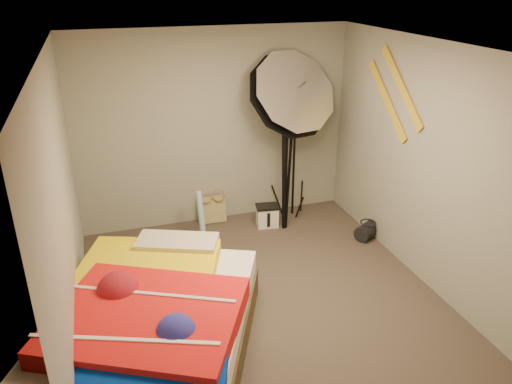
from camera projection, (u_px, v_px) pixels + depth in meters
name	position (u px, v px, depth m)	size (l,w,h in m)	color
floor	(265.00, 301.00, 5.08)	(4.00, 4.00, 0.00)	#4A4137
ceiling	(267.00, 48.00, 4.07)	(4.00, 4.00, 0.00)	silver
wall_back	(215.00, 129.00, 6.32)	(3.50, 3.50, 0.00)	gray
wall_front	(380.00, 322.00, 2.84)	(3.50, 3.50, 0.00)	gray
wall_left	(64.00, 215.00, 4.08)	(4.00, 4.00, 0.00)	gray
wall_right	(428.00, 168.00, 5.07)	(4.00, 4.00, 0.00)	gray
tote_bag	(212.00, 209.00, 6.64)	(0.35, 0.11, 0.35)	tan
wrapping_roll	(201.00, 216.00, 6.13)	(0.07, 0.07, 0.64)	#58A1BF
camera_case	(267.00, 217.00, 6.53)	(0.27, 0.19, 0.27)	silver
duffel_bag	(367.00, 231.00, 6.25)	(0.20, 0.20, 0.32)	black
wall_stripe_upper	(402.00, 87.00, 5.30)	(0.02, 1.10, 0.10)	gold
wall_stripe_lower	(387.00, 100.00, 5.60)	(0.02, 1.10, 0.10)	gold
bed	(150.00, 330.00, 4.16)	(2.37, 2.82, 0.66)	#493A22
photo_umbrella	(289.00, 96.00, 6.05)	(1.31, 0.94, 2.35)	black
camera_tripod	(286.00, 169.00, 6.21)	(0.09, 0.09, 1.43)	black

